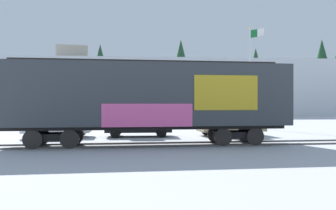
{
  "coord_description": "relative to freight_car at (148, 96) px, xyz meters",
  "views": [
    {
      "loc": [
        -1.18,
        -16.61,
        2.12
      ],
      "look_at": [
        0.21,
        1.85,
        2.09
      ],
      "focal_mm": 34.35,
      "sensor_mm": 36.0,
      "label": 1
    }
  ],
  "objects": [
    {
      "name": "ground_plane",
      "position": [
        0.97,
        0.0,
        -2.53
      ],
      "size": [
        260.0,
        260.0,
        0.0
      ],
      "primitive_type": "plane",
      "color": "#B2B5BC"
    },
    {
      "name": "track",
      "position": [
        -2.41,
        -0.11,
        -2.49
      ],
      "size": [
        60.0,
        4.45,
        0.08
      ],
      "color": "#4C4742",
      "rests_on": "ground_plane"
    },
    {
      "name": "flagpole",
      "position": [
        9.59,
        11.74,
        3.11
      ],
      "size": [
        1.01,
        1.1,
        9.13
      ],
      "color": "silver",
      "rests_on": "ground_plane"
    },
    {
      "name": "parked_car_white",
      "position": [
        -5.81,
        4.54,
        -1.69
      ],
      "size": [
        4.23,
        2.09,
        1.64
      ],
      "color": "silver",
      "rests_on": "ground_plane"
    },
    {
      "name": "hillside",
      "position": [
        0.9,
        60.44,
        2.71
      ],
      "size": [
        131.76,
        42.92,
        15.03
      ],
      "color": "silver",
      "rests_on": "ground_plane"
    },
    {
      "name": "parked_car_tan",
      "position": [
        5.64,
        4.73,
        -1.63
      ],
      "size": [
        4.58,
        2.32,
        1.78
      ],
      "color": "#9E8966",
      "rests_on": "ground_plane"
    },
    {
      "name": "freight_car",
      "position": [
        0.0,
        0.0,
        0.0
      ],
      "size": [
        14.54,
        3.55,
        4.4
      ],
      "color": "#33383D",
      "rests_on": "ground_plane"
    },
    {
      "name": "parked_car_black",
      "position": [
        -0.59,
        4.63,
        -1.71
      ],
      "size": [
        4.3,
        2.02,
        1.67
      ],
      "color": "black",
      "rests_on": "ground_plane"
    }
  ]
}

